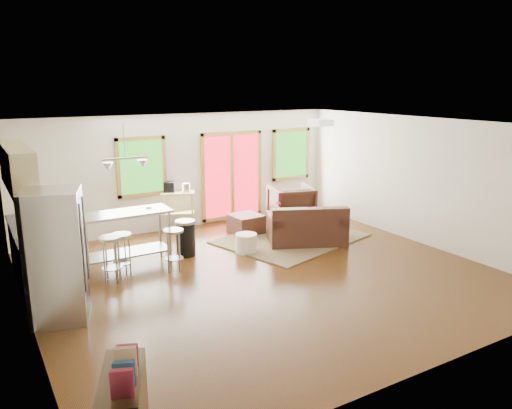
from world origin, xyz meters
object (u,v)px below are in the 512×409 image
coffee_table (291,215)px  loveseat (307,228)px  rug (291,238)px  refrigerator (57,256)px  island (125,229)px  kitchen_cart (177,197)px  armchair (291,203)px  ottoman (246,224)px

coffee_table → loveseat: bearing=-106.0°
rug → coffee_table: size_ratio=2.45×
refrigerator → island: (1.40, 1.56, -0.23)m
rug → coffee_table: coffee_table is taller
loveseat → kitchen_cart: 3.03m
rug → refrigerator: size_ratio=1.53×
rug → coffee_table: bearing=55.8°
rug → armchair: size_ratio=2.91×
rug → coffee_table: 0.77m
coffee_table → armchair: 0.65m
loveseat → island: island is taller
kitchen_cart → refrigerator: bearing=-133.1°
refrigerator → kitchen_cart: (3.07, 3.28, -0.17)m
rug → refrigerator: refrigerator is taller
armchair → kitchen_cart: bearing=-1.3°
armchair → island: island is taller
armchair → island: 4.36m
coffee_table → kitchen_cart: 2.61m
kitchen_cart → rug: bearing=-45.5°
coffee_table → refrigerator: 5.68m
rug → coffee_table: (0.39, 0.57, 0.34)m
armchair → ottoman: size_ratio=1.53×
loveseat → refrigerator: bearing=-144.1°
ottoman → coffee_table: bearing=-15.9°
rug → loveseat: bearing=-76.1°
ottoman → island: (-2.88, -0.71, 0.49)m
coffee_table → armchair: bearing=56.1°
ottoman → island: island is taller
coffee_table → kitchen_cart: bearing=149.6°
island → kitchen_cart: kitchen_cart is taller
ottoman → rug: bearing=-53.7°
coffee_table → refrigerator: refrigerator is taller
coffee_table → refrigerator: (-5.29, -1.98, 0.58)m
ottoman → island: size_ratio=0.39×
rug → kitchen_cart: bearing=134.5°
island → loveseat: bearing=-8.8°
armchair → kitchen_cart: (-2.57, 0.77, 0.28)m
refrigerator → kitchen_cart: 4.50m
coffee_table → island: bearing=-173.8°
island → kitchen_cart: bearing=45.9°
coffee_table → island: 3.93m
rug → kitchen_cart: size_ratio=2.55×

